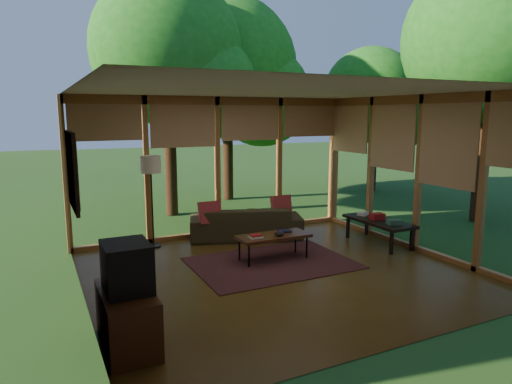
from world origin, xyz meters
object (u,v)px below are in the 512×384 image
coffee_table (273,237)px  side_console (379,222)px  television (127,267)px  media_cabinet (127,318)px  floor_lamp (151,170)px  sofa (246,223)px

coffee_table → side_console: (2.18, -0.03, 0.02)m
television → side_console: (4.85, 1.81, -0.44)m
media_cabinet → coffee_table: (2.69, 1.83, 0.09)m
television → floor_lamp: floor_lamp is taller
side_console → sofa: bearing=144.6°
floor_lamp → coffee_table: size_ratio=1.38×
television → coffee_table: size_ratio=0.46×
coffee_table → television: bearing=-145.6°
television → side_console: bearing=20.4°
sofa → coffee_table: (-0.16, -1.41, 0.08)m
media_cabinet → floor_lamp: 3.78m
television → side_console: 5.19m
media_cabinet → coffee_table: size_ratio=0.83×
television → side_console: size_ratio=0.39×
coffee_table → media_cabinet: bearing=-145.8°
sofa → coffee_table: 1.42m
sofa → side_console: 2.48m
sofa → floor_lamp: 2.07m
television → coffee_table: television is taller
media_cabinet → television: 0.55m
television → side_console: television is taller
sofa → side_console: size_ratio=1.51×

